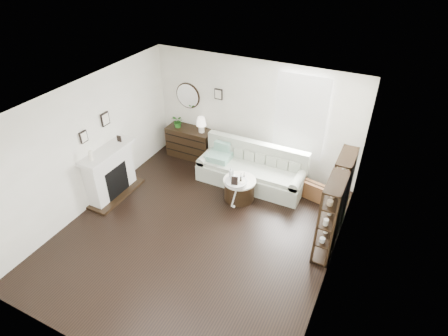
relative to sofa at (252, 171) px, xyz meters
The scene contains 18 objects.
room 1.50m from the sofa, 54.20° to the left, with size 5.50×5.50×5.50m.
fireplace 3.16m from the sofa, 145.64° to the right, with size 0.50×1.40×1.84m.
shelf_unit_far 2.17m from the sofa, 14.39° to the right, with size 0.30×0.80×1.60m.
shelf_unit_near 2.54m from the sofa, 34.83° to the right, with size 0.30×0.80×1.60m.
sofa is the anchor object (origin of this frame).
quilt 0.85m from the sofa, behind, with size 0.55×0.45×0.14m, color #279165.
suitcase 1.40m from the sofa, ahead, with size 0.59×0.20×0.40m, color brown.
dresser 1.92m from the sofa, 168.13° to the left, with size 1.18×0.51×0.79m.
table_lamp 1.72m from the sofa, 165.55° to the left, with size 0.25×0.25×0.39m, color white, non-canonical shape.
potted_plant 2.29m from the sofa, behind, with size 0.29×0.26×0.33m, color #23601B.
drum_table 0.68m from the sofa, 90.95° to the right, with size 0.71×0.71×0.50m.
pedestal_table 0.87m from the sofa, 91.21° to the right, with size 0.48×0.48×0.58m.
eiffel_drum 0.68m from the sofa, 83.79° to the right, with size 0.10×0.10×0.17m, color black, non-canonical shape.
bottle_drum 0.85m from the sofa, 104.10° to the right, with size 0.07×0.07×0.30m, color silver.
card_frame_drum 0.90m from the sofa, 94.07° to the right, with size 0.14×0.01×0.18m, color silver.
eiffel_ped 0.89m from the sofa, 84.70° to the right, with size 0.11×0.11×0.19m, color black, non-canonical shape.
flask_ped 0.92m from the sofa, 96.98° to the right, with size 0.13×0.13×0.24m, color silver, non-canonical shape.
card_frame_ped 1.03m from the sofa, 89.83° to the right, with size 0.14×0.01×0.18m, color black.
Camera 1 is at (2.86, -4.61, 5.17)m, focal length 30.00 mm.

